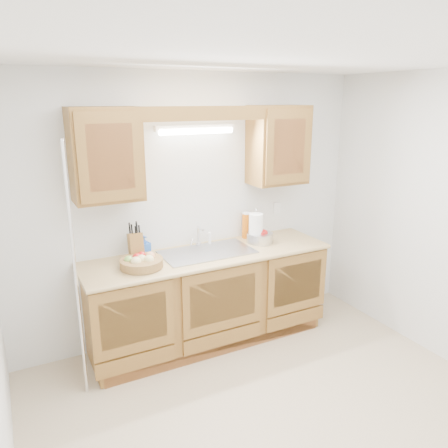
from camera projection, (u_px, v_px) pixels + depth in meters
room at (284, 257)px, 2.88m from camera, size 3.52×3.50×2.50m
base_cabinets at (208, 298)px, 4.13m from camera, size 2.20×0.60×0.86m
countertop at (208, 255)px, 3.99m from camera, size 2.30×0.63×0.04m
upper_cabinet_left at (106, 155)px, 3.49m from camera, size 0.55×0.33×0.75m
upper_cabinet_right at (278, 145)px, 4.23m from camera, size 0.55×0.33×0.75m
valance at (207, 113)px, 3.65m from camera, size 2.20×0.05×0.12m
fluorescent_fixture at (196, 129)px, 3.88m from camera, size 0.76×0.08×0.08m
sink at (207, 260)px, 4.03m from camera, size 0.84×0.46×0.36m
wire_shelf_pole at (76, 276)px, 3.22m from camera, size 0.03×0.03×2.00m
outlet_plate at (277, 208)px, 4.60m from camera, size 0.08×0.01×0.12m
fruit_basket at (141, 262)px, 3.64m from camera, size 0.45×0.45×0.11m
knife_block at (136, 246)px, 3.81m from camera, size 0.13×0.20×0.34m
orange_canister at (246, 225)px, 4.39m from camera, size 0.10×0.10×0.26m
soap_bottle at (145, 246)px, 3.88m from camera, size 0.10×0.10×0.19m
sponge at (143, 253)px, 3.96m from camera, size 0.10×0.07×0.02m
paper_towel at (256, 229)px, 4.23m from camera, size 0.18×0.18×0.35m
apple_bowl at (260, 237)px, 4.27m from camera, size 0.29×0.29×0.13m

